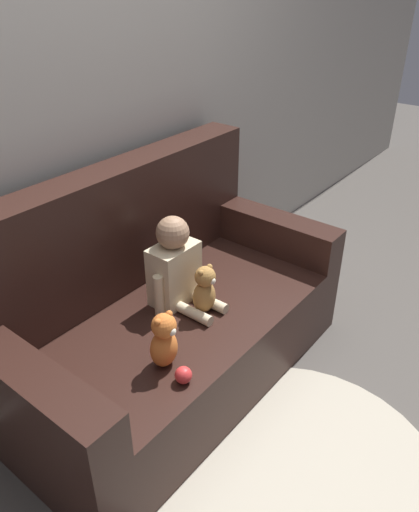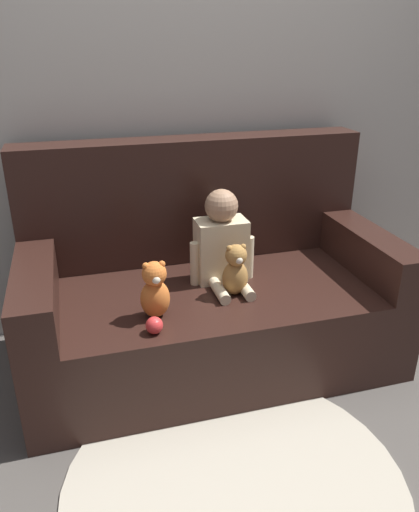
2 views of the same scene
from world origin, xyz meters
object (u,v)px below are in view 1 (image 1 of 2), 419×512
couch (163,313)px  toy_ball (183,375)px  teddy_bear_brown (205,290)px  plush_toy_side (164,340)px  person_baby (176,267)px

couch → toy_ball: 0.53m
teddy_bear_brown → plush_toy_side: (-0.36, -0.10, 0.00)m
teddy_bear_brown → toy_ball: bearing=-151.4°
toy_ball → plush_toy_side: bearing=77.1°
toy_ball → couch: bearing=52.1°
person_baby → toy_ball: (-0.37, -0.36, -0.15)m
couch → teddy_bear_brown: couch is taller
plush_toy_side → toy_ball: size_ratio=3.65×
person_baby → teddy_bear_brown: 0.17m
couch → person_baby: couch is taller
couch → plush_toy_side: bearing=-135.0°
couch → toy_ball: bearing=-127.9°
toy_ball → teddy_bear_brown: bearing=28.6°
person_baby → plush_toy_side: 0.43m
couch → teddy_bear_brown: bearing=-70.5°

